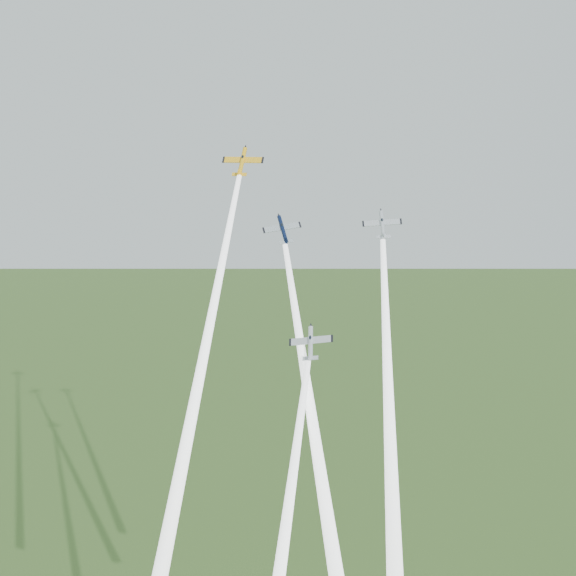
% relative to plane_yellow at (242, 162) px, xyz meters
% --- Properties ---
extents(plane_yellow, '(8.72, 6.41, 7.43)m').
position_rel_plane_yellow_xyz_m(plane_yellow, '(0.00, 0.00, 0.00)').
color(plane_yellow, '#F6B015').
extents(smoke_trail_yellow, '(8.00, 45.98, 65.93)m').
position_rel_plane_yellow_xyz_m(smoke_trail_yellow, '(-2.83, -23.59, -34.90)').
color(smoke_trail_yellow, white).
extents(plane_navy, '(8.88, 6.74, 7.29)m').
position_rel_plane_yellow_xyz_m(plane_navy, '(8.56, -7.12, -12.16)').
color(plane_navy, '#0B1532').
extents(smoke_trail_navy, '(16.51, 37.70, 56.25)m').
position_rel_plane_yellow_xyz_m(smoke_trail_navy, '(15.90, -26.22, -42.22)').
color(smoke_trail_navy, white).
extents(plane_silver_right, '(7.63, 5.27, 6.79)m').
position_rel_plane_yellow_xyz_m(plane_silver_right, '(26.13, -5.85, -11.25)').
color(plane_silver_right, silver).
extents(smoke_trail_silver_right, '(5.17, 35.64, 50.57)m').
position_rel_plane_yellow_xyz_m(smoke_trail_silver_right, '(27.50, -24.32, -38.47)').
color(smoke_trail_silver_right, white).
extents(plane_silver_low, '(7.78, 6.04, 7.67)m').
position_rel_plane_yellow_xyz_m(plane_silver_low, '(14.84, -20.35, -29.79)').
color(plane_silver_low, '#B7BDC7').
extents(smoke_trail_silver_low, '(6.74, 33.72, 47.82)m').
position_rel_plane_yellow_xyz_m(smoke_trail_silver_low, '(12.62, -37.80, -55.64)').
color(smoke_trail_silver_low, white).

